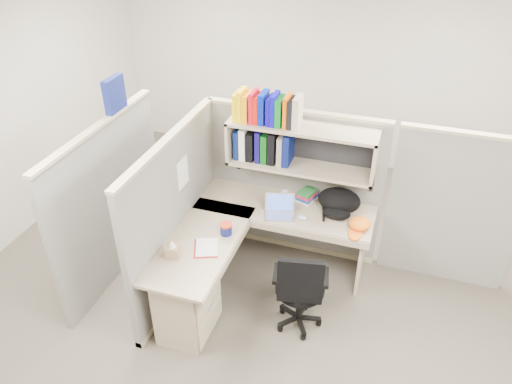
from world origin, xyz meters
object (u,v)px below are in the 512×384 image
(snack_canister, at_px, (226,229))
(task_chair, at_px, (299,301))
(backpack, at_px, (338,203))
(desk, at_px, (215,277))
(laptop, at_px, (280,208))

(snack_canister, height_order, task_chair, task_chair)
(backpack, xyz_separation_m, snack_canister, (-0.90, -0.63, -0.06))
(desk, height_order, backpack, backpack)
(task_chair, bearing_deg, laptop, 120.56)
(backpack, bearing_deg, laptop, -152.84)
(desk, height_order, snack_canister, snack_canister)
(task_chair, bearing_deg, snack_canister, 164.07)
(desk, distance_m, laptop, 0.89)
(desk, relative_size, snack_canister, 15.30)
(desk, xyz_separation_m, snack_canister, (0.01, 0.27, 0.35))
(laptop, relative_size, backpack, 0.69)
(laptop, distance_m, backpack, 0.56)
(backpack, bearing_deg, task_chair, -95.25)
(backpack, relative_size, task_chair, 0.45)
(backpack, bearing_deg, desk, -130.88)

